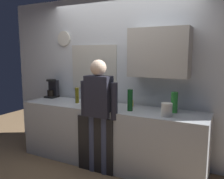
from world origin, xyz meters
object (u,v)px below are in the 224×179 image
at_px(cup_yellow_cup, 131,104).
at_px(storage_canister, 167,110).
at_px(bottle_green_wine, 130,100).
at_px(bottle_olive_oil, 77,95).
at_px(bottle_amber_beer, 112,99).
at_px(coffee_maker, 53,89).
at_px(dish_soap, 102,101).
at_px(bottle_dark_sauce, 85,100).
at_px(person_at_sink, 99,107).
at_px(bottle_clear_soda, 174,102).

relative_size(cup_yellow_cup, storage_canister, 0.50).
distance_m(bottle_green_wine, bottle_olive_oil, 0.97).
distance_m(bottle_amber_beer, storage_canister, 0.89).
xyz_separation_m(coffee_maker, storage_canister, (2.18, -0.36, -0.06)).
distance_m(bottle_olive_oil, dish_soap, 0.47).
bearing_deg(bottle_dark_sauce, person_at_sink, -28.65).
bearing_deg(coffee_maker, person_at_sink, -22.25).
xyz_separation_m(bottle_clear_soda, dish_soap, (-1.06, -0.09, -0.06)).
distance_m(bottle_dark_sauce, person_at_sink, 0.41).
xyz_separation_m(dish_soap, person_at_sink, (0.12, -0.31, -0.02)).
height_order(bottle_olive_oil, person_at_sink, person_at_sink).
bearing_deg(dish_soap, bottle_olive_oil, 179.70).
bearing_deg(coffee_maker, bottle_olive_oil, -16.67).
xyz_separation_m(bottle_amber_beer, bottle_dark_sauce, (-0.40, -0.14, -0.03)).
relative_size(bottle_green_wine, bottle_clear_soda, 1.07).
bearing_deg(bottle_amber_beer, cup_yellow_cup, 30.89).
relative_size(bottle_clear_soda, storage_canister, 1.65).
xyz_separation_m(dish_soap, storage_canister, (1.02, -0.15, 0.01)).
bearing_deg(cup_yellow_cup, dish_soap, -156.72).
distance_m(dish_soap, person_at_sink, 0.34).
distance_m(bottle_clear_soda, dish_soap, 1.07).
distance_m(bottle_green_wine, dish_soap, 0.51).
bearing_deg(bottle_clear_soda, bottle_amber_beer, -176.21).
bearing_deg(bottle_olive_oil, bottle_amber_beer, 2.23).
distance_m(bottle_olive_oil, cup_yellow_cup, 0.89).
distance_m(bottle_amber_beer, person_at_sink, 0.35).
xyz_separation_m(coffee_maker, bottle_green_wine, (1.65, -0.30, 0.00)).
relative_size(bottle_green_wine, bottle_dark_sauce, 1.67).
distance_m(bottle_clear_soda, storage_canister, 0.25).
height_order(bottle_clear_soda, bottle_dark_sauce, bottle_clear_soda).
height_order(bottle_clear_soda, storage_canister, bottle_clear_soda).
xyz_separation_m(storage_canister, person_at_sink, (-0.90, -0.16, -0.03)).
height_order(dish_soap, storage_canister, dish_soap).
bearing_deg(bottle_clear_soda, person_at_sink, -156.92).
bearing_deg(bottle_clear_soda, dish_soap, -175.33).
bearing_deg(coffee_maker, cup_yellow_cup, -1.35).
bearing_deg(bottle_dark_sauce, cup_yellow_cup, 24.30).
distance_m(bottle_clear_soda, person_at_sink, 1.03).
bearing_deg(person_at_sink, bottle_clear_soda, 27.94).
bearing_deg(bottle_amber_beer, bottle_green_wine, -19.29).
xyz_separation_m(bottle_clear_soda, bottle_dark_sauce, (-1.30, -0.20, -0.05)).
bearing_deg(bottle_green_wine, coffee_maker, 169.72).
bearing_deg(person_at_sink, bottle_green_wine, 35.75).
height_order(coffee_maker, bottle_amber_beer, coffee_maker).
height_order(cup_yellow_cup, storage_canister, storage_canister).
relative_size(coffee_maker, storage_canister, 1.94).
distance_m(bottle_clear_soda, cup_yellow_cup, 0.68).
distance_m(coffee_maker, person_at_sink, 1.39).
bearing_deg(storage_canister, bottle_amber_beer, 168.30).
distance_m(bottle_amber_beer, dish_soap, 0.16).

